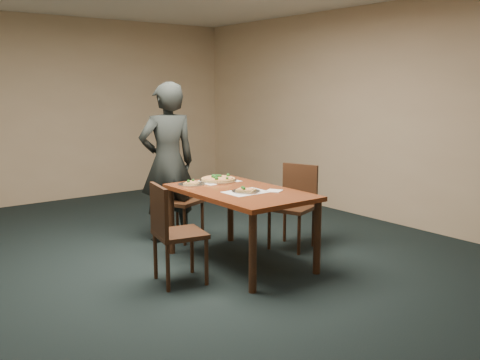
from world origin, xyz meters
TOP-DOWN VIEW (x-y plane):
  - ground at (0.00, 0.00)m, footprint 8.00×8.00m
  - room_shell at (0.00, 0.00)m, footprint 8.00×8.00m
  - dining_table at (0.45, -0.10)m, footprint 0.90×1.50m
  - chair_far at (0.39, 1.06)m, footprint 0.55×0.55m
  - chair_left at (-0.37, -0.18)m, footprint 0.49×0.49m
  - chair_right at (1.28, -0.01)m, footprint 0.54×0.54m
  - diner at (0.30, 1.06)m, footprint 0.72×0.54m
  - placemat_main at (0.56, 0.43)m, footprint 0.42×0.32m
  - placemat_near at (0.43, -0.22)m, footprint 0.40×0.30m
  - pizza_pan at (0.56, 0.43)m, footprint 0.40×0.40m
  - slice_plate_near at (0.43, -0.22)m, footprint 0.28×0.28m
  - slice_plate_far at (0.22, 0.43)m, footprint 0.28×0.28m
  - napkin at (0.68, -0.35)m, footprint 0.19×0.19m

SIDE VIEW (x-z plane):
  - ground at x=0.00m, z-range 0.00..0.00m
  - chair_far at x=0.39m, z-range 0.06..0.97m
  - chair_left at x=-0.37m, z-range 0.06..0.97m
  - chair_right at x=1.28m, z-range 0.06..0.97m
  - dining_table at x=0.45m, z-range 0.28..1.03m
  - placemat_main at x=0.56m, z-range 0.75..0.75m
  - placemat_near at x=0.43m, z-range 0.75..0.75m
  - napkin at x=0.68m, z-range 0.75..0.76m
  - slice_plate_far at x=0.22m, z-range 0.73..0.79m
  - slice_plate_near at x=0.43m, z-range 0.73..0.79m
  - pizza_pan at x=0.56m, z-range 0.74..0.81m
  - diner at x=0.30m, z-range 0.00..1.81m
  - room_shell at x=0.00m, z-range -2.26..5.74m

